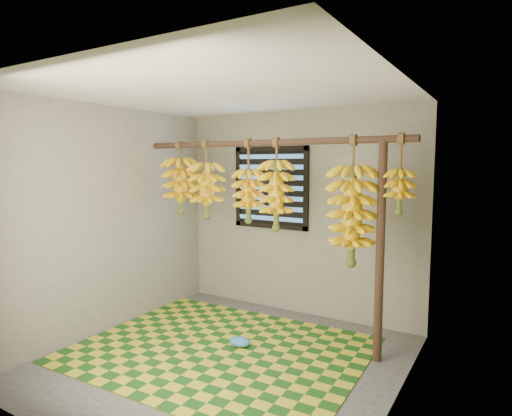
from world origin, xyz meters
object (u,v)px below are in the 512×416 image
Objects in this scene: support_post at (380,253)px; banana_bunch_c at (248,196)px; banana_bunch_a at (180,186)px; banana_bunch_d at (276,195)px; banana_bunch_f at (400,191)px; banana_bunch_e at (352,216)px; woven_mat at (220,350)px; banana_bunch_b at (207,190)px; plastic_bag at (240,342)px.

banana_bunch_c is (-1.38, 0.00, 0.46)m from support_post.
banana_bunch_a and banana_bunch_c have the same top height.
banana_bunch_f is at bearing 0.00° from banana_bunch_d.
banana_bunch_c is 0.73× the size of banana_bunch_e.
banana_bunch_e is at bearing 27.39° from woven_mat.
banana_bunch_e is 0.48m from banana_bunch_f.
banana_bunch_e is at bearing 0.00° from banana_bunch_d.
banana_bunch_b is (0.38, 0.00, -0.04)m from banana_bunch_a.
banana_bunch_b is 2.08m from banana_bunch_f.
banana_bunch_a is 2.46m from banana_bunch_f.
support_post is 2.37m from banana_bunch_a.
woven_mat is 1.60m from banana_bunch_d.
plastic_bag is 1.64m from banana_bunch_e.
woven_mat is 1.70m from banana_bunch_b.
woven_mat is 1.89m from banana_bunch_a.
banana_bunch_a reaches higher than woven_mat.
banana_bunch_d is (0.30, 0.57, 1.47)m from woven_mat.
woven_mat is at bearing -159.41° from banana_bunch_f.
plastic_bag is 2.08m from banana_bunch_f.
banana_bunch_a is 0.38m from banana_bunch_b.
banana_bunch_b is at bearing -180.00° from banana_bunch_f.
woven_mat is 2.23m from banana_bunch_f.
support_post is at bearing 0.00° from banana_bunch_d.
banana_bunch_c is at bearing 180.00° from support_post.
support_post is 1.15m from banana_bunch_d.
banana_bunch_c reaches higher than woven_mat.
banana_bunch_f is (2.08, 0.00, 0.06)m from banana_bunch_b.
support_post is 1.46m from banana_bunch_c.
woven_mat is at bearing -128.58° from plastic_bag.
banana_bunch_b is 0.72× the size of banana_bunch_e.
banana_bunch_e is 1.71× the size of banana_bunch_f.
plastic_bag is at bearing 51.42° from woven_mat.
banana_bunch_b is at bearing -180.00° from banana_bunch_e.
banana_bunch_d is (0.18, 0.41, 1.42)m from plastic_bag.
plastic_bag is 0.18× the size of banana_bunch_e.
plastic_bag is at bearing -20.64° from banana_bunch_a.
support_post is 9.13× the size of plastic_bag.
support_post reaches higher than woven_mat.
banana_bunch_a is 1.26m from banana_bunch_d.
banana_bunch_c is at bearing 0.00° from banana_bunch_a.
banana_bunch_d is (-1.05, -0.00, 0.48)m from support_post.
banana_bunch_f is (2.46, 0.00, 0.02)m from banana_bunch_a.
banana_bunch_c is at bearing 180.00° from banana_bunch_f.
banana_bunch_e is at bearing 0.00° from banana_bunch_b.
banana_bunch_a is at bearing -180.00° from support_post.
support_post is 0.58m from banana_bunch_f.
banana_bunch_a is 1.19× the size of banana_bunch_f.
woven_mat is 1.56m from banana_bunch_c.
plastic_bag is at bearing -113.65° from banana_bunch_d.
banana_bunch_c is at bearing 110.61° from plastic_bag.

